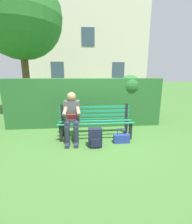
{
  "coord_description": "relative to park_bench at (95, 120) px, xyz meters",
  "views": [
    {
      "loc": [
        0.35,
        3.79,
        1.59
      ],
      "look_at": [
        0.0,
        0.1,
        0.7
      ],
      "focal_mm": 25.06,
      "sensor_mm": 36.0,
      "label": 1
    }
  ],
  "objects": [
    {
      "name": "building_facade",
      "position": [
        -0.2,
        -9.36,
        2.87
      ],
      "size": [
        8.74,
        3.24,
        6.63
      ],
      "color": "beige",
      "rests_on": "ground"
    },
    {
      "name": "backpack",
      "position": [
        0.06,
        0.63,
        -0.23
      ],
      "size": [
        0.3,
        0.25,
        0.43
      ],
      "color": "#191E33",
      "rests_on": "ground"
    },
    {
      "name": "park_bench",
      "position": [
        0.0,
        0.0,
        0.0
      ],
      "size": [
        1.88,
        0.53,
        0.84
      ],
      "color": "black",
      "rests_on": "ground"
    },
    {
      "name": "ground",
      "position": [
        0.0,
        0.09,
        -0.44
      ],
      "size": [
        60.0,
        60.0,
        0.0
      ],
      "primitive_type": "plane",
      "color": "#3D6B2D"
    },
    {
      "name": "hedge_backdrop",
      "position": [
        0.21,
        -1.07,
        0.34
      ],
      "size": [
        4.71,
        0.8,
        1.58
      ],
      "color": "#265B28",
      "rests_on": "ground"
    },
    {
      "name": "tree",
      "position": [
        2.65,
        -2.78,
        3.15
      ],
      "size": [
        3.21,
        3.05,
        5.18
      ],
      "color": "brown",
      "rests_on": "ground"
    },
    {
      "name": "handbag",
      "position": [
        -0.58,
        0.48,
        -0.32
      ],
      "size": [
        0.38,
        0.13,
        0.37
      ],
      "color": "navy",
      "rests_on": "ground"
    },
    {
      "name": "person_seated",
      "position": [
        0.59,
        0.19,
        0.18
      ],
      "size": [
        0.44,
        0.73,
        1.18
      ],
      "color": "#4C4C51",
      "rests_on": "ground"
    }
  ]
}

